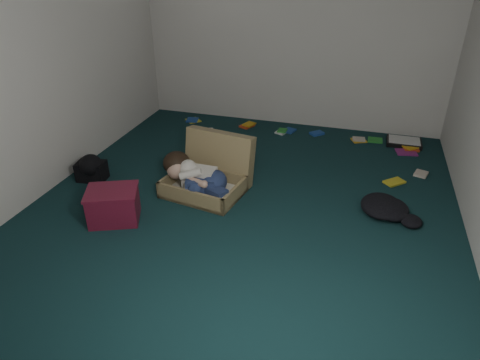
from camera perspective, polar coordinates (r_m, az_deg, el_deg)
The scene contains 11 objects.
floor at distance 4.17m, azimuth 0.59°, elevation -3.25°, with size 4.50×4.50×0.00m, color #0F2A2C.
wall_back at distance 5.80m, azimuth 7.18°, elevation 19.61°, with size 4.50×4.50×0.00m, color silver.
wall_front at distance 1.75m, azimuth -19.97°, elevation -4.71°, with size 4.50×4.50×0.00m, color silver.
wall_left at distance 4.60m, azimuth -24.96°, elevation 14.83°, with size 4.50×4.50×0.00m, color silver.
suitcase at distance 4.38m, azimuth -3.99°, elevation 0.88°, with size 0.86×0.85×0.55m.
person at distance 4.24m, azimuth -5.88°, elevation 0.48°, with size 0.79×0.49×0.34m.
maroon_bin at distance 4.03m, azimuth -16.52°, elevation -3.23°, with size 0.55×0.50×0.31m.
backpack at distance 4.81m, azimuth -19.18°, elevation 1.23°, with size 0.37×0.29×0.22m, color black, non-canonical shape.
clothing_pile at distance 4.16m, azimuth 20.26°, elevation -4.14°, with size 0.47×0.39×0.15m, color black, non-canonical shape.
paper_tray at distance 5.80m, azimuth 21.03°, elevation 4.76°, with size 0.42×0.32×0.06m.
book_scatter at distance 5.59m, azimuth 10.56°, elevation 5.13°, with size 3.19×1.32×0.02m.
Camera 1 is at (0.96, -3.39, 2.22)m, focal length 32.00 mm.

